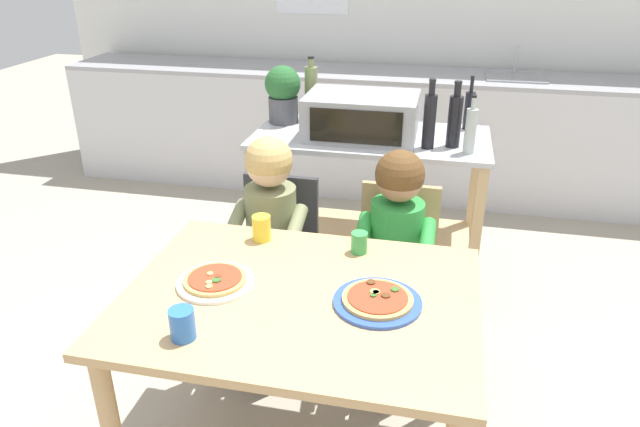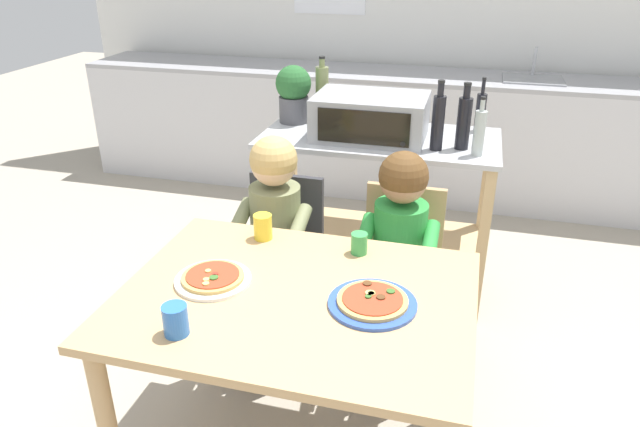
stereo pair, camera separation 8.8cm
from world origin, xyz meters
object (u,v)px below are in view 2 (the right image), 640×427
at_px(bottle_squat_spirits, 480,111).
at_px(dining_table, 296,322).
at_px(dining_chair_right, 399,266).
at_px(child_in_green_shirt, 398,241).
at_px(pizza_plate_white, 213,278).
at_px(kitchen_island_cart, 377,188).
at_px(potted_herb_plant, 294,92).
at_px(drinking_cup_green, 359,243).
at_px(drinking_cup_yellow, 263,227).
at_px(pizza_plate_blue_rimmed, 373,301).
at_px(bottle_brown_beer, 479,132).
at_px(child_in_olive_shirt, 271,224).
at_px(drinking_cup_blue, 175,320).
at_px(dining_chair_left, 281,252).
at_px(toaster_oven, 370,117).
at_px(bottle_slim_sauce, 322,92).
at_px(bottle_dark_olive_oil, 464,122).
at_px(bottle_tall_green_wine, 438,121).

bearing_deg(bottle_squat_spirits, dining_table, -109.07).
xyz_separation_m(dining_chair_right, child_in_green_shirt, (-0.00, -0.12, 0.18)).
xyz_separation_m(dining_table, pizza_plate_white, (-0.29, 0.00, 0.12)).
distance_m(kitchen_island_cart, potted_herb_plant, 0.68).
bearing_deg(drinking_cup_green, kitchen_island_cart, 95.65).
bearing_deg(drinking_cup_yellow, kitchen_island_cart, 73.73).
bearing_deg(pizza_plate_blue_rimmed, bottle_brown_beer, 76.23).
distance_m(child_in_olive_shirt, drinking_cup_blue, 0.87).
xyz_separation_m(dining_chair_left, child_in_green_shirt, (0.54, -0.11, 0.18)).
distance_m(dining_table, pizza_plate_blue_rimmed, 0.28).
bearing_deg(drinking_cup_blue, toaster_oven, 80.13).
height_order(bottle_slim_sauce, drinking_cup_blue, bottle_slim_sauce).
bearing_deg(bottle_slim_sauce, bottle_squat_spirits, 0.19).
distance_m(child_in_olive_shirt, drinking_cup_yellow, 0.27).
bearing_deg(dining_chair_right, drinking_cup_yellow, -142.50).
height_order(bottle_dark_olive_oil, bottle_tall_green_wine, bottle_tall_green_wine).
bearing_deg(drinking_cup_green, child_in_olive_shirt, 148.93).
distance_m(potted_herb_plant, child_in_green_shirt, 1.15).
bearing_deg(bottle_tall_green_wine, child_in_olive_shirt, -137.11).
bearing_deg(dining_table, bottle_slim_sauce, 101.76).
xyz_separation_m(bottle_slim_sauce, pizza_plate_white, (0.03, -1.51, -0.27)).
xyz_separation_m(potted_herb_plant, dining_chair_right, (0.70, -0.72, -0.56)).
bearing_deg(bottle_slim_sauce, pizza_plate_white, -89.05).
height_order(bottle_squat_spirits, dining_chair_right, bottle_squat_spirits).
xyz_separation_m(kitchen_island_cart, drinking_cup_blue, (-0.32, -1.58, 0.20)).
relative_size(child_in_olive_shirt, pizza_plate_white, 4.04).
xyz_separation_m(toaster_oven, potted_herb_plant, (-0.45, 0.16, 0.06)).
xyz_separation_m(pizza_plate_blue_rimmed, drinking_cup_blue, (-0.52, -0.29, 0.03)).
height_order(bottle_squat_spirits, pizza_plate_blue_rimmed, bottle_squat_spirits).
bearing_deg(toaster_oven, bottle_brown_beer, -14.79).
height_order(bottle_brown_beer, dining_table, bottle_brown_beer).
bearing_deg(bottle_dark_olive_oil, bottle_brown_beer, -46.60).
relative_size(dining_table, child_in_olive_shirt, 1.10).
height_order(child_in_olive_shirt, pizza_plate_blue_rimmed, child_in_olive_shirt).
bearing_deg(drinking_cup_yellow, toaster_oven, 75.92).
distance_m(child_in_green_shirt, pizza_plate_white, 0.80).
distance_m(bottle_brown_beer, dining_table, 1.29).
relative_size(child_in_green_shirt, drinking_cup_green, 12.84).
bearing_deg(kitchen_island_cart, drinking_cup_yellow, -106.27).
height_order(toaster_oven, pizza_plate_blue_rimmed, toaster_oven).
bearing_deg(dining_chair_right, child_in_olive_shirt, -166.46).
xyz_separation_m(bottle_dark_olive_oil, drinking_cup_yellow, (-0.68, -0.87, -0.22)).
height_order(drinking_cup_green, drinking_cup_yellow, drinking_cup_yellow).
distance_m(dining_chair_right, child_in_olive_shirt, 0.59).
relative_size(potted_herb_plant, dining_chair_left, 0.37).
bearing_deg(pizza_plate_white, potted_herb_plant, 96.37).
relative_size(bottle_tall_green_wine, potted_herb_plant, 1.08).
bearing_deg(potted_herb_plant, child_in_green_shirt, -50.12).
height_order(bottle_dark_olive_oil, drinking_cup_green, bottle_dark_olive_oil).
bearing_deg(pizza_plate_blue_rimmed, kitchen_island_cart, 99.02).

